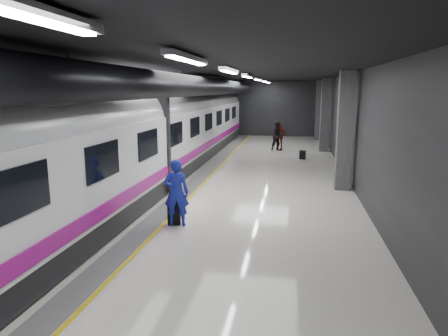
{
  "coord_description": "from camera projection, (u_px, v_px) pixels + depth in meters",
  "views": [
    {
      "loc": [
        2.63,
        -13.67,
        3.8
      ],
      "look_at": [
        0.48,
        -1.3,
        1.34
      ],
      "focal_mm": 32.0,
      "sensor_mm": 36.0,
      "label": 1
    }
  ],
  "objects": [
    {
      "name": "traveler_main",
      "position": [
        176.0,
        193.0,
        11.21
      ],
      "size": [
        0.77,
        0.58,
        1.92
      ],
      "primitive_type": "imported",
      "rotation": [
        0.0,
        0.0,
        3.33
      ],
      "color": "blue",
      "rests_on": "ground"
    },
    {
      "name": "suitcase_main",
      "position": [
        174.0,
        214.0,
        11.41
      ],
      "size": [
        0.4,
        0.3,
        0.59
      ],
      "primitive_type": "cube",
      "rotation": [
        0.0,
        0.0,
        0.21
      ],
      "color": "black",
      "rests_on": "ground"
    },
    {
      "name": "traveler_far_b",
      "position": [
        279.0,
        136.0,
        25.78
      ],
      "size": [
        1.05,
        0.46,
        1.78
      ],
      "primitive_type": "imported",
      "rotation": [
        0.0,
        0.0,
        -0.03
      ],
      "color": "maroon",
      "rests_on": "ground"
    },
    {
      "name": "platform_hall",
      "position": [
        214.0,
        97.0,
        14.68
      ],
      "size": [
        10.02,
        40.02,
        4.51
      ],
      "color": "black",
      "rests_on": "ground"
    },
    {
      "name": "train",
      "position": [
        130.0,
        138.0,
        14.54
      ],
      "size": [
        3.05,
        38.0,
        4.05
      ],
      "color": "black",
      "rests_on": "ground"
    },
    {
      "name": "suitcase_far",
      "position": [
        303.0,
        155.0,
        22.21
      ],
      "size": [
        0.37,
        0.28,
        0.49
      ],
      "primitive_type": "cube",
      "rotation": [
        0.0,
        0.0,
        -0.2
      ],
      "color": "black",
      "rests_on": "ground"
    },
    {
      "name": "traveler_far_a",
      "position": [
        278.0,
        136.0,
        25.11
      ],
      "size": [
        1.12,
        1.03,
        1.86
      ],
      "primitive_type": "imported",
      "rotation": [
        0.0,
        0.0,
        0.46
      ],
      "color": "black",
      "rests_on": "ground"
    },
    {
      "name": "shoulder_bag",
      "position": [
        175.0,
        198.0,
        11.3
      ],
      "size": [
        0.31,
        0.26,
        0.37
      ],
      "primitive_type": "cube",
      "rotation": [
        0.0,
        0.0,
        0.47
      ],
      "color": "black",
      "rests_on": "suitcase_main"
    },
    {
      "name": "ground",
      "position": [
        217.0,
        197.0,
        14.39
      ],
      "size": [
        40.0,
        40.0,
        0.0
      ],
      "primitive_type": "plane",
      "color": "silver",
      "rests_on": "ground"
    }
  ]
}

